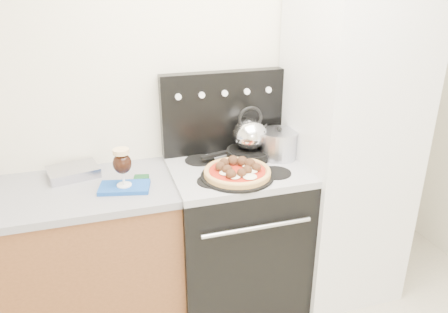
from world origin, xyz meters
name	(u,v)px	position (x,y,z in m)	size (l,w,h in m)	color
room_shell	(293,181)	(0.00, 0.29, 1.25)	(3.52, 3.01, 2.52)	beige
base_cabinet	(47,268)	(-1.02, 1.20, 0.43)	(1.45, 0.60, 0.86)	brown
countertop	(33,197)	(-1.02, 1.20, 0.88)	(1.48, 0.63, 0.04)	gray
stove_body	(235,237)	(0.08, 1.18, 0.44)	(0.76, 0.65, 0.88)	black
cooktop	(236,170)	(0.08, 1.18, 0.90)	(0.76, 0.65, 0.04)	#ADADB2
backguard	(222,112)	(0.08, 1.45, 1.17)	(0.76, 0.08, 0.50)	black
fridge	(345,150)	(0.78, 1.15, 0.95)	(0.64, 0.68, 1.90)	silver
foil_sheet	(73,172)	(-0.82, 1.36, 0.93)	(0.27, 0.20, 0.05)	silver
oven_mitt	(125,187)	(-0.56, 1.11, 0.91)	(0.26, 0.15, 0.02)	#184BAA
beer_glass	(123,167)	(-0.56, 1.11, 1.03)	(0.10, 0.10, 0.21)	black
pizza_pan	(237,176)	(0.04, 1.04, 0.93)	(0.40, 0.40, 0.01)	black
pizza	(237,171)	(0.04, 1.04, 0.96)	(0.37, 0.37, 0.05)	#EAB14E
skillet	(249,153)	(0.20, 1.29, 0.94)	(0.28, 0.28, 0.05)	black
tea_kettle	(250,132)	(0.20, 1.29, 1.08)	(0.21, 0.21, 0.23)	silver
stock_pot	(278,145)	(0.37, 1.23, 1.00)	(0.22, 0.22, 0.16)	#B9BBC7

